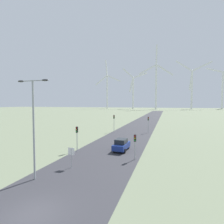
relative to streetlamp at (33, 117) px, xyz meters
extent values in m
plane|color=#667056|center=(3.69, -4.42, -6.01)|extent=(600.00, 600.00, 0.00)
cube|color=#2D2D33|center=(3.69, 43.58, -6.01)|extent=(10.00, 240.00, 0.01)
cylinder|color=#93999E|center=(0.00, 0.00, -1.29)|extent=(0.18, 0.18, 9.43)
cylinder|color=#93999E|center=(0.00, 0.00, 3.37)|extent=(2.75, 0.10, 0.10)
ellipsoid|color=#333338|center=(-1.38, 0.00, 3.37)|extent=(0.70, 0.32, 0.20)
ellipsoid|color=#333338|center=(1.38, 0.00, 3.37)|extent=(0.70, 0.32, 0.20)
cylinder|color=#93999E|center=(1.77, 3.74, -4.96)|extent=(0.07, 0.07, 2.11)
cube|color=white|center=(1.77, 3.73, -4.13)|extent=(0.81, 0.01, 0.81)
cube|color=red|center=(1.77, 3.74, -4.13)|extent=(0.76, 0.02, 0.76)
cylinder|color=#93999E|center=(-0.92, 9.95, -4.12)|extent=(0.11, 0.11, 3.77)
cube|color=black|center=(-0.92, 9.95, -2.69)|extent=(0.28, 0.24, 0.90)
sphere|color=red|center=(-0.92, 9.82, -2.42)|extent=(0.16, 0.16, 0.16)
sphere|color=gold|center=(-0.92, 9.82, -2.69)|extent=(0.16, 0.16, 0.16)
sphere|color=green|center=(-0.92, 9.82, -2.96)|extent=(0.16, 0.16, 0.16)
cylinder|color=#93999E|center=(8.14, 8.72, -4.38)|extent=(0.11, 0.11, 3.26)
cube|color=black|center=(8.14, 8.72, -3.19)|extent=(0.28, 0.24, 0.90)
sphere|color=red|center=(8.14, 8.59, -2.92)|extent=(0.16, 0.16, 0.16)
sphere|color=gold|center=(8.14, 8.59, -3.19)|extent=(0.16, 0.16, 0.16)
sphere|color=green|center=(8.14, 8.59, -3.46)|extent=(0.16, 0.16, 0.16)
cylinder|color=#93999E|center=(-0.73, 28.67, -3.84)|extent=(0.11, 0.11, 4.34)
cube|color=black|center=(-0.73, 28.67, -2.11)|extent=(0.28, 0.24, 0.90)
sphere|color=red|center=(-0.73, 28.54, -1.84)|extent=(0.16, 0.16, 0.16)
sphere|color=gold|center=(-0.73, 28.54, -2.11)|extent=(0.16, 0.16, 0.16)
sphere|color=green|center=(-0.73, 28.54, -2.38)|extent=(0.16, 0.16, 0.16)
cylinder|color=#93999E|center=(7.65, 30.23, -4.02)|extent=(0.11, 0.11, 3.97)
cube|color=black|center=(7.65, 30.23, -2.49)|extent=(0.28, 0.24, 0.90)
sphere|color=red|center=(7.65, 30.10, -2.22)|extent=(0.16, 0.16, 0.16)
sphere|color=gold|center=(7.65, 30.10, -2.49)|extent=(0.16, 0.16, 0.16)
sphere|color=green|center=(7.65, 30.10, -2.76)|extent=(0.16, 0.16, 0.16)
cube|color=navy|center=(5.38, 12.44, -5.28)|extent=(2.00, 4.19, 0.80)
cube|color=#1E2328|center=(5.38, 12.29, -4.53)|extent=(1.66, 2.18, 0.70)
cylinder|color=black|center=(4.55, 13.71, -5.68)|extent=(0.22, 0.66, 0.66)
cylinder|color=black|center=(6.21, 13.71, -5.68)|extent=(0.22, 0.66, 0.66)
cylinder|color=black|center=(4.55, 11.17, -5.68)|extent=(0.22, 0.66, 0.66)
cylinder|color=black|center=(6.21, 11.17, -5.68)|extent=(0.22, 0.66, 0.66)
cylinder|color=white|center=(-70.59, 225.54, 17.71)|extent=(2.20, 2.20, 47.44)
sphere|color=white|center=(-70.59, 225.54, 41.43)|extent=(2.60, 2.60, 2.60)
cube|color=white|center=(-60.29, 225.37, 36.76)|extent=(20.17, 0.83, 10.44)
cube|color=white|center=(-71.70, 225.55, 52.68)|extent=(3.89, 0.56, 21.40)
cube|color=white|center=(-79.78, 225.69, 34.84)|extent=(18.38, 0.80, 13.89)
cylinder|color=white|center=(-31.51, 218.47, 14.67)|extent=(2.20, 2.20, 41.36)
sphere|color=white|center=(-31.51, 218.47, 35.35)|extent=(2.60, 2.60, 2.60)
cube|color=white|center=(-38.66, 218.39, 42.09)|extent=(14.59, 0.66, 13.90)
cube|color=white|center=(-33.78, 218.44, 25.79)|extent=(5.99, 0.56, 18.27)
cube|color=white|center=(-22.10, 218.57, 38.17)|extent=(18.10, 0.70, 6.99)
cylinder|color=white|center=(-0.91, 206.23, 21.10)|extent=(2.20, 2.20, 54.22)
sphere|color=white|center=(-0.91, 206.23, 48.21)|extent=(2.60, 2.60, 2.60)
cube|color=white|center=(-10.98, 202.50, 42.14)|extent=(20.07, 7.86, 13.07)
cube|color=white|center=(9.05, 209.94, 41.94)|extent=(19.90, 7.80, 13.42)
cube|color=white|center=(-0.81, 206.27, 60.54)|extent=(2.06, 1.17, 23.38)
cylinder|color=white|center=(41.34, 225.09, 17.81)|extent=(2.20, 2.20, 47.65)
sphere|color=white|center=(41.34, 225.09, 41.64)|extent=(2.60, 2.60, 2.60)
cube|color=white|center=(31.60, 226.39, 48.84)|extent=(19.57, 3.10, 15.08)
cube|color=white|center=(40.04, 225.26, 29.52)|extent=(4.31, 1.06, 23.13)
cube|color=white|center=(52.39, 223.61, 46.55)|extent=(21.71, 3.39, 10.95)
cylinder|color=white|center=(81.76, 251.48, 18.28)|extent=(2.20, 2.20, 48.59)
sphere|color=white|center=(81.76, 251.48, 42.58)|extent=(2.60, 2.60, 2.60)
cube|color=white|center=(72.28, 254.94, 46.30)|extent=(18.55, 7.17, 8.68)
cube|color=white|center=(83.46, 250.86, 31.99)|extent=(5.05, 2.25, 20.21)
camera|label=1|loc=(11.99, -13.41, 1.25)|focal=28.00mm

